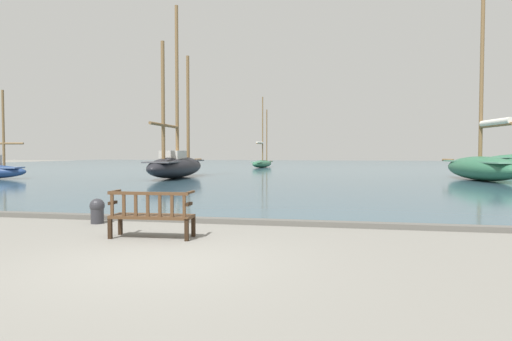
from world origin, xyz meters
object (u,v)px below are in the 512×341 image
sailboat_mid_starboard (482,166)px  sailboat_nearest_starboard (262,162)px  sailboat_centre_channel (176,163)px  mooring_bollard (97,210)px  park_bench (151,214)px

sailboat_mid_starboard → sailboat_nearest_starboard: bearing=130.4°
sailboat_centre_channel → sailboat_nearest_starboard: sailboat_centre_channel is taller
sailboat_mid_starboard → mooring_bollard: 22.40m
sailboat_centre_channel → sailboat_nearest_starboard: 20.01m
park_bench → sailboat_mid_starboard: (11.20, 19.54, 0.44)m
park_bench → sailboat_nearest_starboard: bearing=97.4°
park_bench → sailboat_nearest_starboard: sailboat_nearest_starboard is taller
sailboat_centre_channel → sailboat_mid_starboard: sailboat_centre_channel is taller
sailboat_mid_starboard → mooring_bollard: size_ratio=17.56×
mooring_bollard → sailboat_nearest_starboard: bearing=94.6°
park_bench → mooring_bollard: park_bench is taller
sailboat_mid_starboard → sailboat_nearest_starboard: size_ratio=1.40×
sailboat_centre_channel → sailboat_nearest_starboard: size_ratio=1.45×
park_bench → mooring_bollard: size_ratio=2.76×
park_bench → sailboat_centre_channel: (-6.76, 18.67, 0.51)m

